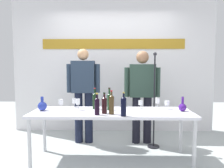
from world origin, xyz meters
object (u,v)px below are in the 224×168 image
decanter_blue_right (182,107)px  presenter_right (142,91)px  wine_bottle_1 (95,100)px  wine_glass_left_1 (61,102)px  wine_bottle_5 (104,104)px  presenter_left (83,90)px  wine_bottle_3 (124,106)px  wine_bottle_4 (111,104)px  decanter_blue_left (42,106)px  wine_glass_right_2 (141,103)px  wine_glass_right_0 (158,101)px  microphone_stand (154,116)px  wine_glass_left_0 (78,102)px  wine_glass_left_2 (74,101)px  wine_bottle_2 (97,105)px  wine_bottle_0 (109,101)px  display_table (112,115)px  wine_glass_right_1 (167,103)px

decanter_blue_right → presenter_right: presenter_right is taller
wine_bottle_1 → wine_glass_left_1: (-0.49, -0.08, -0.02)m
wine_bottle_5 → presenter_left: bearing=115.6°
wine_bottle_3 → wine_bottle_4: bearing=144.5°
decanter_blue_left → wine_glass_right_2: (1.44, 0.16, 0.02)m
wine_glass_left_1 → wine_glass_right_0: size_ratio=0.98×
decanter_blue_right → wine_glass_right_0: 0.38m
presenter_right → wine_glass_right_2: 0.56m
wine_glass_left_1 → presenter_right: bearing=26.8°
wine_bottle_5 → wine_glass_right_2: (0.53, 0.33, -0.03)m
microphone_stand → decanter_blue_right: bearing=-56.9°
wine_glass_left_0 → wine_glass_left_2: (-0.10, 0.21, -0.02)m
presenter_right → wine_glass_left_2: presenter_right is taller
wine_bottle_1 → wine_bottle_2: 0.40m
wine_bottle_0 → wine_glass_right_0: wine_bottle_0 is taller
display_table → decanter_blue_left: bearing=178.6°
decanter_blue_right → presenter_left: (-1.53, 0.70, 0.16)m
wine_bottle_3 → wine_glass_left_2: bearing=142.4°
decanter_blue_right → wine_bottle_2: (-1.20, -0.26, 0.06)m
wine_bottle_2 → decanter_blue_right: bearing=12.1°
presenter_right → wine_bottle_4: bearing=-119.5°
wine_bottle_2 → presenter_right: bearing=53.6°
display_table → wine_bottle_2: wine_bottle_2 is taller
wine_bottle_0 → wine_bottle_4: (0.04, -0.28, 0.00)m
wine_bottle_4 → wine_bottle_5: 0.11m
wine_glass_right_0 → display_table: bearing=-162.1°
presenter_right → microphone_stand: (0.18, -0.21, -0.40)m
presenter_left → wine_bottle_1: 0.63m
wine_glass_right_0 → microphone_stand: 0.42m
wine_glass_left_0 → wine_bottle_3: bearing=-29.6°
presenter_left → wine_glass_left_2: (-0.08, -0.44, -0.13)m
wine_bottle_1 → microphone_stand: size_ratio=0.20×
wine_bottle_4 → wine_glass_left_0: 0.56m
wine_bottle_0 → wine_glass_right_0: 0.74m
presenter_right → wine_glass_right_1: (0.31, -0.56, -0.12)m
wine_bottle_3 → wine_bottle_1: bearing=132.1°
display_table → wine_bottle_1: 0.36m
decanter_blue_right → wine_glass_left_0: bearing=178.0°
wine_bottle_1 → wine_glass_left_2: 0.36m
wine_glass_left_0 → wine_glass_left_1: size_ratio=1.06×
display_table → wine_glass_left_1: bearing=173.5°
display_table → decanter_blue_right: (1.01, 0.02, 0.12)m
wine_bottle_5 → wine_bottle_1: bearing=117.2°
wine_glass_left_1 → wine_bottle_2: bearing=-29.6°
wine_bottle_4 → wine_glass_left_1: 0.80m
decanter_blue_right → wine_glass_left_1: size_ratio=1.33×
decanter_blue_right → wine_bottle_5: bearing=-171.3°
wine_bottle_2 → wine_glass_right_0: wine_bottle_2 is taller
wine_bottle_2 → microphone_stand: 1.20m
wine_bottle_5 → wine_glass_left_1: 0.69m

